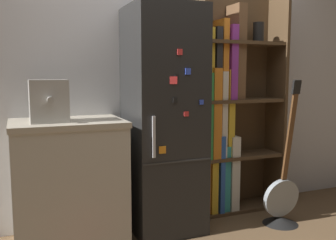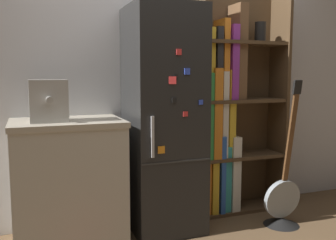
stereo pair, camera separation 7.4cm
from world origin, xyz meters
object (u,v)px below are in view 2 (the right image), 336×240
object	(u,v)px
bookshelf	(226,111)
guitar	(282,205)
espresso_machine	(48,101)
refrigerator	(163,120)

from	to	relation	value
bookshelf	guitar	xyz separation A→B (m)	(0.28, -0.48, -0.75)
bookshelf	espresso_machine	size ratio (longest dim) A/B	6.94
bookshelf	espresso_machine	world-z (taller)	bookshelf
refrigerator	guitar	distance (m)	1.23
refrigerator	bookshelf	distance (m)	0.68
refrigerator	bookshelf	size ratio (longest dim) A/B	0.87
bookshelf	guitar	world-z (taller)	bookshelf
guitar	bookshelf	bearing A→B (deg)	119.94
refrigerator	guitar	bearing A→B (deg)	-18.93
bookshelf	espresso_machine	xyz separation A→B (m)	(-1.54, -0.21, 0.15)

